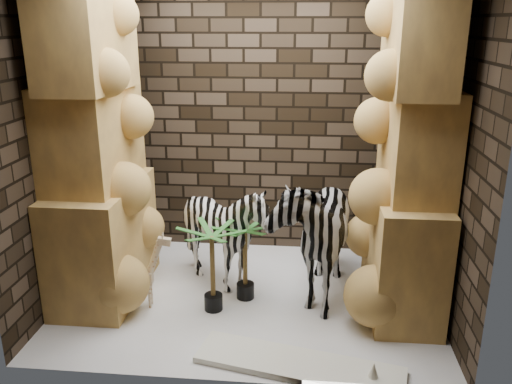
# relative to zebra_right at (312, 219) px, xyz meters

# --- Properties ---
(floor) EXTENTS (3.50, 3.50, 0.00)m
(floor) POSITION_rel_zebra_right_xyz_m (-0.59, -0.19, -0.76)
(floor) COLOR white
(floor) RESTS_ON ground
(wall_back) EXTENTS (3.50, 0.00, 3.50)m
(wall_back) POSITION_rel_zebra_right_xyz_m (-0.59, 1.06, 0.74)
(wall_back) COLOR black
(wall_back) RESTS_ON ground
(wall_front) EXTENTS (3.50, 0.00, 3.50)m
(wall_front) POSITION_rel_zebra_right_xyz_m (-0.59, -1.44, 0.74)
(wall_front) COLOR black
(wall_front) RESTS_ON ground
(wall_left) EXTENTS (0.00, 3.00, 3.00)m
(wall_left) POSITION_rel_zebra_right_xyz_m (-2.34, -0.19, 0.74)
(wall_left) COLOR black
(wall_left) RESTS_ON ground
(wall_right) EXTENTS (0.00, 3.00, 3.00)m
(wall_right) POSITION_rel_zebra_right_xyz_m (1.16, -0.19, 0.74)
(wall_right) COLOR black
(wall_right) RESTS_ON ground
(rock_pillar_left) EXTENTS (0.68, 1.30, 3.00)m
(rock_pillar_left) POSITION_rel_zebra_right_xyz_m (-1.99, -0.19, 0.74)
(rock_pillar_left) COLOR #DEB057
(rock_pillar_left) RESTS_ON floor
(rock_pillar_right) EXTENTS (0.58, 1.25, 3.00)m
(rock_pillar_right) POSITION_rel_zebra_right_xyz_m (0.83, -0.19, 0.74)
(rock_pillar_right) COLOR #DEB057
(rock_pillar_right) RESTS_ON floor
(zebra_right) EXTENTS (0.81, 1.34, 1.51)m
(zebra_right) POSITION_rel_zebra_right_xyz_m (0.00, 0.00, 0.00)
(zebra_right) COLOR white
(zebra_right) RESTS_ON floor
(zebra_left) EXTENTS (1.01, 1.21, 1.03)m
(zebra_left) POSITION_rel_zebra_right_xyz_m (-0.83, 0.01, -0.24)
(zebra_left) COLOR white
(zebra_left) RESTS_ON floor
(giraffe_toy) EXTENTS (0.40, 0.17, 0.75)m
(giraffe_toy) POSITION_rel_zebra_right_xyz_m (-1.58, -0.45, -0.38)
(giraffe_toy) COLOR beige
(giraffe_toy) RESTS_ON floor
(palm_front) EXTENTS (0.36, 0.36, 0.80)m
(palm_front) POSITION_rel_zebra_right_xyz_m (-0.62, -0.20, -0.36)
(palm_front) COLOR #154D11
(palm_front) RESTS_ON floor
(palm_back) EXTENTS (0.36, 0.36, 0.83)m
(palm_back) POSITION_rel_zebra_right_xyz_m (-0.89, -0.44, -0.34)
(palm_back) COLOR #154D11
(palm_back) RESTS_ON floor
(surfboard) EXTENTS (1.65, 0.73, 0.05)m
(surfboard) POSITION_rel_zebra_right_xyz_m (-0.09, -1.24, -0.73)
(surfboard) COLOR white
(surfboard) RESTS_ON floor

